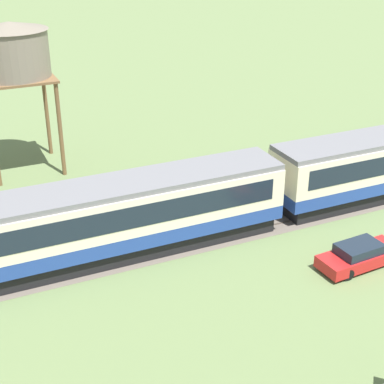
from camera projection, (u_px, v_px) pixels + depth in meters
ground_plane at (365, 190)px, 38.67m from camera, size 600.00×600.00×0.00m
passenger_train at (279, 183)px, 34.19m from camera, size 79.41×3.23×4.14m
railway_track at (278, 217)px, 35.22m from camera, size 152.91×3.60×0.04m
water_tower at (12, 52)px, 38.35m from camera, size 4.99×4.99×10.21m
parked_car_red at (360, 255)px, 30.17m from camera, size 4.71×1.98×1.30m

